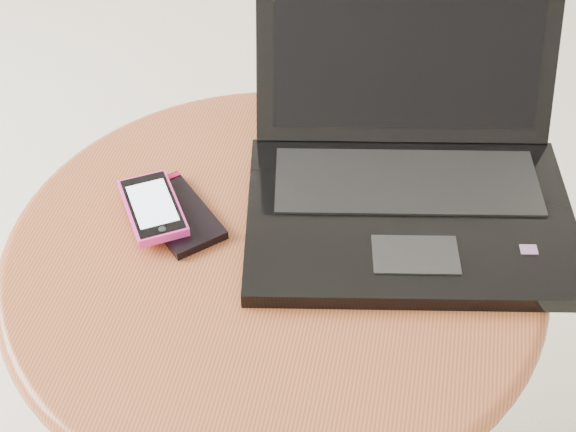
# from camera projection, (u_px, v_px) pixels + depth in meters

# --- Properties ---
(table) EXTENTS (0.61, 0.61, 0.48)m
(table) POSITION_uv_depth(u_px,v_px,m) (274.00, 308.00, 1.02)
(table) COLOR #5E3016
(table) RESTS_ON ground
(laptop) EXTENTS (0.42, 0.40, 0.23)m
(laptop) POSITION_uv_depth(u_px,v_px,m) (409.00, 168.00, 0.98)
(laptop) COLOR black
(laptop) RESTS_ON table
(phone_black) EXTENTS (0.13, 0.13, 0.01)m
(phone_black) POSITION_uv_depth(u_px,v_px,m) (177.00, 214.00, 0.98)
(phone_black) COLOR black
(phone_black) RESTS_ON table
(phone_pink) EXTENTS (0.10, 0.12, 0.01)m
(phone_pink) POSITION_uv_depth(u_px,v_px,m) (153.00, 207.00, 0.97)
(phone_pink) COLOR #EB2D98
(phone_pink) RESTS_ON phone_black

